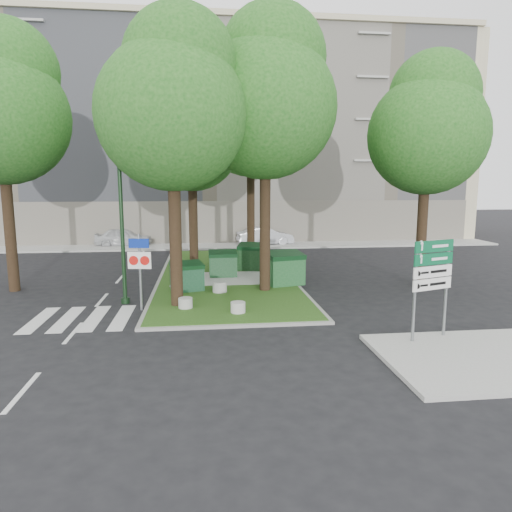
{
  "coord_description": "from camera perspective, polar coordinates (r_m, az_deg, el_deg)",
  "views": [
    {
      "loc": [
        -0.5,
        -13.9,
        4.52
      ],
      "look_at": [
        1.31,
        1.69,
        2.0
      ],
      "focal_mm": 32.0,
      "sensor_mm": 36.0,
      "label": 1
    }
  ],
  "objects": [
    {
      "name": "zebra_crossing",
      "position": [
        16.38,
        -17.93,
        -7.34
      ],
      "size": [
        5.0,
        3.0,
        0.01
      ],
      "primitive_type": "cube",
      "color": "silver",
      "rests_on": "ground"
    },
    {
      "name": "median_kerb",
      "position": [
        22.38,
        -3.91,
        -2.43
      ],
      "size": [
        6.3,
        16.3,
        0.1
      ],
      "primitive_type": "cube",
      "color": "gray",
      "rests_on": "ground"
    },
    {
      "name": "dumpster_c",
      "position": [
        23.34,
        -0.39,
        -0.11
      ],
      "size": [
        1.72,
        1.43,
        1.37
      ],
      "rotation": [
        0.0,
        0.0,
        -0.31
      ],
      "color": "black",
      "rests_on": "median_island"
    },
    {
      "name": "tree_median_near_left",
      "position": [
        16.72,
        -10.17,
        18.61
      ],
      "size": [
        5.2,
        5.2,
        10.53
      ],
      "color": "black",
      "rests_on": "ground"
    },
    {
      "name": "car_silver",
      "position": [
        33.39,
        1.14,
        2.49
      ],
      "size": [
        4.2,
        1.81,
        1.34
      ],
      "primitive_type": "imported",
      "rotation": [
        0.0,
        0.0,
        1.67
      ],
      "color": "#ACAEB5",
      "rests_on": "ground"
    },
    {
      "name": "street_lamp",
      "position": [
        17.57,
        -16.52,
        6.09
      ],
      "size": [
        0.47,
        0.47,
        5.89
      ],
      "color": "black",
      "rests_on": "ground"
    },
    {
      "name": "dumpster_b",
      "position": [
        21.74,
        -4.16,
        -0.98
      ],
      "size": [
        1.34,
        0.94,
        1.24
      ],
      "rotation": [
        0.0,
        0.0,
        0.0
      ],
      "color": "#113A1A",
      "rests_on": "median_island"
    },
    {
      "name": "ground",
      "position": [
        14.63,
        -4.38,
        -8.91
      ],
      "size": [
        120.0,
        120.0,
        0.0
      ],
      "primitive_type": "plane",
      "color": "black",
      "rests_on": "ground"
    },
    {
      "name": "tree_median_far",
      "position": [
        26.39,
        -0.49,
        17.39
      ],
      "size": [
        5.8,
        5.8,
        11.93
      ],
      "color": "black",
      "rests_on": "ground"
    },
    {
      "name": "sidewalk_corner",
      "position": [
        13.31,
        26.19,
        -11.43
      ],
      "size": [
        5.0,
        4.0,
        0.12
      ],
      "primitive_type": "cube",
      "color": "#999993",
      "rests_on": "ground"
    },
    {
      "name": "dumpster_a",
      "position": [
        19.07,
        -8.61,
        -2.56
      ],
      "size": [
        1.5,
        1.24,
        1.2
      ],
      "rotation": [
        0.0,
        0.0,
        0.29
      ],
      "color": "#0F3920",
      "rests_on": "median_island"
    },
    {
      "name": "bollard_left",
      "position": [
        16.51,
        -8.81,
        -5.81
      ],
      "size": [
        0.5,
        0.5,
        0.36
      ],
      "primitive_type": "cylinder",
      "color": "#A4A39E",
      "rests_on": "median_island"
    },
    {
      "name": "bollard_right",
      "position": [
        15.76,
        -2.26,
        -6.42
      ],
      "size": [
        0.51,
        0.51,
        0.36
      ],
      "primitive_type": "cylinder",
      "color": "#ACABA7",
      "rests_on": "median_island"
    },
    {
      "name": "tree_street_left",
      "position": [
        21.7,
        -29.18,
        16.3
      ],
      "size": [
        5.4,
        5.4,
        11.0
      ],
      "color": "black",
      "rests_on": "ground"
    },
    {
      "name": "litter_bin",
      "position": [
        23.75,
        2.42,
        -0.68
      ],
      "size": [
        0.41,
        0.41,
        0.72
      ],
      "primitive_type": "cylinder",
      "color": "gold",
      "rests_on": "median_island"
    },
    {
      "name": "bollard_mid",
      "position": [
        18.69,
        -4.56,
        -3.87
      ],
      "size": [
        0.58,
        0.58,
        0.42
      ],
      "primitive_type": "cylinder",
      "color": "#9A9A95",
      "rests_on": "median_island"
    },
    {
      "name": "traffic_sign_pole",
      "position": [
        16.63,
        -14.33,
        -0.69
      ],
      "size": [
        0.82,
        0.17,
        2.76
      ],
      "rotation": [
        0.0,
        0.0,
        -0.15
      ],
      "color": "slate",
      "rests_on": "ground"
    },
    {
      "name": "building_sidewalk",
      "position": [
        32.71,
        -5.66,
        1.23
      ],
      "size": [
        42.0,
        3.0,
        0.12
      ],
      "primitive_type": "cube",
      "color": "#999993",
      "rests_on": "ground"
    },
    {
      "name": "tree_street_right",
      "position": [
        21.39,
        20.84,
        15.15
      ],
      "size": [
        5.0,
        5.0,
        10.06
      ],
      "color": "black",
      "rests_on": "ground"
    },
    {
      "name": "car_white",
      "position": [
        34.11,
        -16.22,
        2.28
      ],
      "size": [
        4.0,
        1.67,
        1.35
      ],
      "primitive_type": "imported",
      "rotation": [
        0.0,
        0.0,
        1.55
      ],
      "color": "silver",
      "rests_on": "ground"
    },
    {
      "name": "median_island",
      "position": [
        22.37,
        -3.91,
        -2.4
      ],
      "size": [
        6.0,
        16.0,
        0.12
      ],
      "primitive_type": "cube",
      "color": "#224012",
      "rests_on": "ground"
    },
    {
      "name": "apartment_building",
      "position": [
        40.06,
        -6.04,
        14.04
      ],
      "size": [
        41.0,
        12.0,
        16.0
      ],
      "primitive_type": "cube",
      "color": "#BBAF8C",
      "rests_on": "ground"
    },
    {
      "name": "dumpster_d",
      "position": [
        19.99,
        3.6,
        -1.55
      ],
      "size": [
        1.81,
        1.47,
        1.47
      ],
      "rotation": [
        0.0,
        0.0,
        0.25
      ],
      "color": "#16491F",
      "rests_on": "median_island"
    },
    {
      "name": "tree_median_near_right",
      "position": [
        18.96,
        1.44,
        19.64
      ],
      "size": [
        5.6,
        5.6,
        11.46
      ],
      "color": "black",
      "rests_on": "ground"
    },
    {
      "name": "directional_sign",
      "position": [
        13.73,
        21.12,
        -2.09
      ],
      "size": [
        1.35,
        0.49,
        2.83
      ],
      "rotation": [
        0.0,
        0.0,
        0.32
      ],
      "color": "slate",
      "rests_on": "sidewalk_corner"
    },
    {
      "name": "tree_median_mid",
      "position": [
        23.1,
        -7.86,
        15.14
      ],
      "size": [
        4.8,
        4.8,
        9.99
      ],
      "color": "black",
      "rests_on": "ground"
    }
  ]
}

